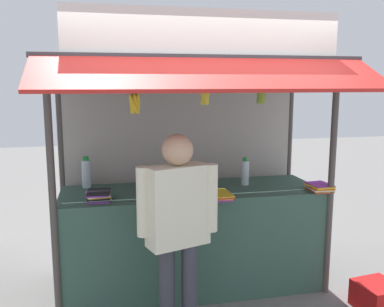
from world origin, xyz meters
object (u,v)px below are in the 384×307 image
at_px(magazine_stack_mid_left, 319,187).
at_px(banana_bunch_inner_left, 261,95).
at_px(plastic_crate, 377,296).
at_px(water_bottle_right, 245,172).
at_px(water_bottle_center, 86,173).
at_px(magazine_stack_left, 221,195).
at_px(banana_bunch_rightmost, 205,95).
at_px(vendor_person, 178,219).
at_px(water_bottle_back_right, 186,173).
at_px(banana_bunch_inner_right, 135,103).
at_px(magazine_stack_far_right, 98,195).
at_px(magazine_stack_far_left, 165,191).

relative_size(magazine_stack_mid_left, banana_bunch_inner_left, 1.02).
height_order(magazine_stack_mid_left, plastic_crate, magazine_stack_mid_left).
relative_size(water_bottle_right, water_bottle_center, 0.90).
bearing_deg(magazine_stack_left, banana_bunch_rightmost, -139.53).
xyz_separation_m(banana_bunch_inner_left, vendor_person, (-0.77, -0.33, -0.92)).
distance_m(water_bottle_back_right, banana_bunch_rightmost, 0.95).
bearing_deg(plastic_crate, magazine_stack_mid_left, 126.78).
xyz_separation_m(water_bottle_center, banana_bunch_rightmost, (0.99, -0.80, 0.77)).
relative_size(magazine_stack_left, banana_bunch_inner_right, 0.95).
relative_size(water_bottle_right, magazine_stack_left, 0.87).
bearing_deg(water_bottle_center, water_bottle_back_right, -14.46).
relative_size(water_bottle_back_right, magazine_stack_left, 1.00).
bearing_deg(magazine_stack_far_right, banana_bunch_rightmost, -19.85).
height_order(banana_bunch_inner_left, banana_bunch_inner_right, same).
bearing_deg(magazine_stack_far_left, water_bottle_center, 146.42).
bearing_deg(banana_bunch_rightmost, vendor_person, -130.98).
bearing_deg(banana_bunch_inner_left, magazine_stack_left, 150.43).
relative_size(magazine_stack_left, magazine_stack_mid_left, 1.17).
bearing_deg(banana_bunch_inner_right, water_bottle_right, 26.93).
bearing_deg(magazine_stack_mid_left, water_bottle_right, 147.86).
height_order(water_bottle_center, water_bottle_back_right, water_bottle_back_right).
height_order(water_bottle_center, banana_bunch_inner_left, banana_bunch_inner_left).
height_order(water_bottle_right, plastic_crate, water_bottle_right).
relative_size(banana_bunch_inner_left, banana_bunch_rightmost, 0.99).
distance_m(magazine_stack_far_left, banana_bunch_rightmost, 0.97).
height_order(magazine_stack_mid_left, vendor_person, vendor_person).
height_order(water_bottle_center, plastic_crate, water_bottle_center).
height_order(water_bottle_right, water_bottle_back_right, water_bottle_back_right).
height_order(magazine_stack_far_left, vendor_person, vendor_person).
distance_m(banana_bunch_inner_left, vendor_person, 1.25).
distance_m(water_bottle_center, plastic_crate, 2.91).
relative_size(magazine_stack_mid_left, magazine_stack_far_left, 0.85).
xyz_separation_m(magazine_stack_mid_left, banana_bunch_inner_left, (-0.69, -0.19, 0.88)).
bearing_deg(water_bottle_back_right, plastic_crate, -28.09).
bearing_deg(magazine_stack_mid_left, banana_bunch_inner_left, -164.60).
xyz_separation_m(magazine_stack_far_right, banana_bunch_rightmost, (0.88, -0.32, 0.87)).
relative_size(water_bottle_center, vendor_person, 0.19).
bearing_deg(banana_bunch_inner_left, magazine_stack_far_left, 156.73).
distance_m(water_bottle_right, magazine_stack_far_left, 0.88).
distance_m(water_bottle_center, magazine_stack_left, 1.35).
xyz_separation_m(water_bottle_right, water_bottle_back_right, (-0.61, -0.02, 0.02)).
xyz_separation_m(magazine_stack_left, plastic_crate, (1.33, -0.45, -0.89)).
xyz_separation_m(magazine_stack_mid_left, banana_bunch_rightmost, (-1.17, -0.19, 0.88)).
xyz_separation_m(magazine_stack_far_right, banana_bunch_inner_right, (0.31, -0.32, 0.81)).
relative_size(banana_bunch_inner_right, vendor_person, 0.20).
bearing_deg(water_bottle_back_right, banana_bunch_inner_left, -46.38).
relative_size(magazine_stack_mid_left, banana_bunch_inner_right, 0.81).
xyz_separation_m(magazine_stack_far_right, vendor_person, (0.59, -0.65, -0.05)).
height_order(magazine_stack_mid_left, banana_bunch_rightmost, banana_bunch_rightmost).
bearing_deg(banana_bunch_inner_left, water_bottle_back_right, 133.62).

